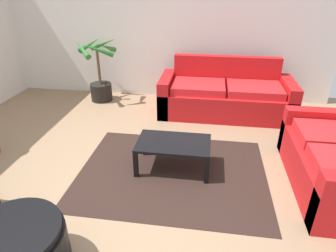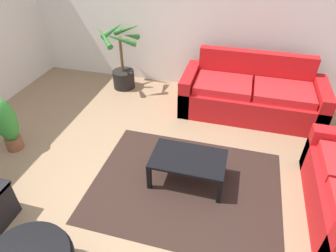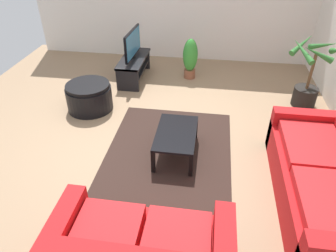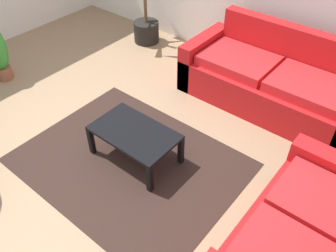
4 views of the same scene
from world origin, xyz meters
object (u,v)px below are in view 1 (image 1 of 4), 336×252
at_px(couch_main, 225,96).
at_px(coffee_table, 174,146).
at_px(ottoman, 18,252).
at_px(potted_palm, 100,77).

bearing_deg(couch_main, coffee_table, -110.43).
bearing_deg(couch_main, ottoman, -116.21).
bearing_deg(coffee_table, couch_main, 69.57).
relative_size(coffee_table, ottoman, 1.15).
xyz_separation_m(couch_main, ottoman, (-1.63, -3.31, -0.08)).
height_order(coffee_table, potted_palm, potted_palm).
relative_size(couch_main, potted_palm, 1.88).
xyz_separation_m(couch_main, coffee_table, (-0.65, -1.73, 0.01)).
xyz_separation_m(coffee_table, ottoman, (-0.98, -1.58, -0.09)).
distance_m(coffee_table, potted_palm, 2.58).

